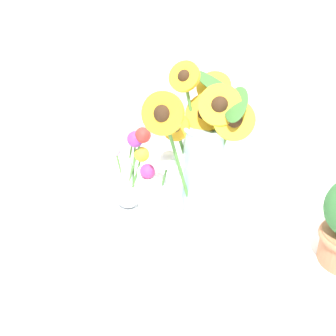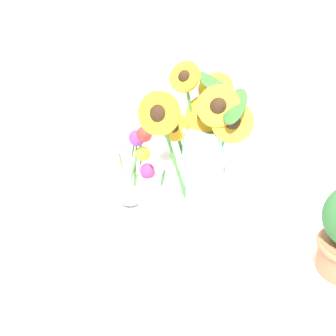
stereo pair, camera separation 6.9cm
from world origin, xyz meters
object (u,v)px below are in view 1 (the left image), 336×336
object	(u,v)px
serving_tray	(168,220)
vase_small_center	(154,193)
vase_bulb_right	(132,170)
mason_jar_sunflowers	(204,158)

from	to	relation	value
serving_tray	vase_small_center	bearing A→B (deg)	-130.06
vase_small_center	vase_bulb_right	bearing A→B (deg)	147.14
serving_tray	mason_jar_sunflowers	distance (m)	0.20
vase_small_center	vase_bulb_right	world-z (taller)	vase_bulb_right
vase_small_center	vase_bulb_right	xyz separation A→B (m)	(-0.07, 0.05, 0.02)
vase_small_center	mason_jar_sunflowers	bearing A→B (deg)	12.50
mason_jar_sunflowers	vase_small_center	xyz separation A→B (m)	(-0.11, -0.02, -0.10)
serving_tray	mason_jar_sunflowers	world-z (taller)	mason_jar_sunflowers
serving_tray	mason_jar_sunflowers	xyz separation A→B (m)	(0.08, -0.01, 0.19)
mason_jar_sunflowers	vase_bulb_right	bearing A→B (deg)	172.60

